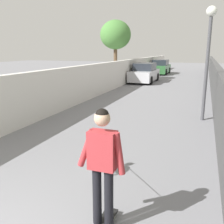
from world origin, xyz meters
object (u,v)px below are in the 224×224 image
at_px(dog, 110,161).
at_px(car_far, 160,67).
at_px(person_skateboarder, 103,159).
at_px(skateboard, 103,224).
at_px(tree_left_mid, 115,35).
at_px(car_near, 145,73).
at_px(lamp_post, 209,44).

height_order(dog, car_far, car_far).
bearing_deg(person_skateboarder, car_far, 7.66).
bearing_deg(skateboard, tree_left_mid, 18.70).
bearing_deg(car_near, lamp_post, -156.46).
relative_size(skateboard, car_far, 0.18).
bearing_deg(lamp_post, skateboard, 169.40).
bearing_deg(car_far, dog, -173.02).
bearing_deg(dog, tree_left_mid, 18.88).
bearing_deg(skateboard, car_far, 7.66).
height_order(skateboard, dog, dog).
distance_m(tree_left_mid, car_near, 3.92).
xyz_separation_m(dog, car_far, (23.59, 2.89, 0.44)).
height_order(skateboard, car_far, car_far).
height_order(person_skateboarder, dog, person_skateboarder).
xyz_separation_m(lamp_post, dog, (-5.13, 1.79, -2.51)).
bearing_deg(car_near, car_far, -0.00).
height_order(skateboard, car_near, car_near).
relative_size(tree_left_mid, car_far, 1.13).
height_order(car_near, car_far, same).
relative_size(skateboard, person_skateboarder, 0.46).
bearing_deg(car_far, car_near, 180.00).
xyz_separation_m(lamp_post, car_far, (18.46, 4.68, -2.07)).
relative_size(dog, car_far, 0.45).
relative_size(tree_left_mid, dog, 2.50).
bearing_deg(dog, car_near, 10.32).
bearing_deg(tree_left_mid, dog, -161.12).
xyz_separation_m(skateboard, dog, (1.68, 0.51, 0.21)).
distance_m(tree_left_mid, car_far, 8.82).
bearing_deg(person_skateboarder, car_near, 10.97).
distance_m(skateboard, person_skateboarder, 1.04).
distance_m(lamp_post, skateboard, 7.44).
xyz_separation_m(skateboard, car_far, (25.27, 3.40, 0.65)).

